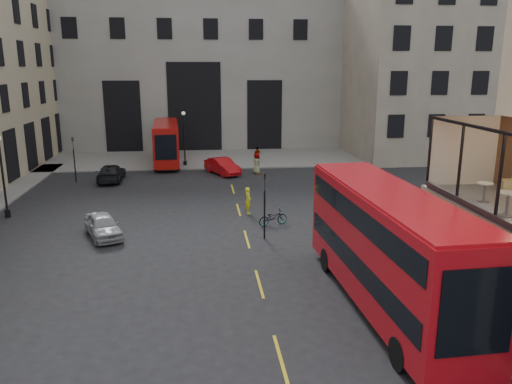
{
  "coord_description": "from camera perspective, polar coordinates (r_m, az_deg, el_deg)",
  "views": [
    {
      "loc": [
        -4.46,
        -14.55,
        9.45
      ],
      "look_at": [
        -1.59,
        10.98,
        3.0
      ],
      "focal_mm": 35.0,
      "sensor_mm": 36.0,
      "label": 1
    }
  ],
  "objects": [
    {
      "name": "ground",
      "position": [
        17.91,
        9.5,
        -17.96
      ],
      "size": [
        140.0,
        140.0,
        0.0
      ],
      "primitive_type": "plane",
      "color": "black",
      "rests_on": "ground"
    },
    {
      "name": "gateway",
      "position": [
        62.54,
        -7.12,
        13.93
      ],
      "size": [
        35.0,
        10.6,
        18.0
      ],
      "color": "#A09C95",
      "rests_on": "ground"
    },
    {
      "name": "building_right",
      "position": [
        59.76,
        18.34,
        14.32
      ],
      "size": [
        16.6,
        18.6,
        20.0
      ],
      "color": "#A59B85",
      "rests_on": "ground"
    },
    {
      "name": "pavement_far",
      "position": [
        53.4,
        -7.98,
        3.83
      ],
      "size": [
        40.0,
        12.0,
        0.12
      ],
      "primitive_type": "cube",
      "color": "slate",
      "rests_on": "ground"
    },
    {
      "name": "traffic_light_near",
      "position": [
        27.68,
        0.99,
        -0.61
      ],
      "size": [
        0.16,
        0.2,
        3.8
      ],
      "color": "black",
      "rests_on": "ground"
    },
    {
      "name": "traffic_light_far",
      "position": [
        44.39,
        -20.11,
        4.13
      ],
      "size": [
        0.16,
        0.2,
        3.8
      ],
      "color": "black",
      "rests_on": "ground"
    },
    {
      "name": "street_lamp_a",
      "position": [
        35.58,
        -26.9,
        1.12
      ],
      "size": [
        0.36,
        0.36,
        5.33
      ],
      "color": "black",
      "rests_on": "ground"
    },
    {
      "name": "street_lamp_b",
      "position": [
        49.08,
        -8.18,
        5.69
      ],
      "size": [
        0.36,
        0.36,
        5.33
      ],
      "color": "black",
      "rests_on": "ground"
    },
    {
      "name": "bus_near",
      "position": [
        20.4,
        14.81,
        -5.69
      ],
      "size": [
        3.25,
        12.18,
        4.82
      ],
      "color": "#B40C15",
      "rests_on": "ground"
    },
    {
      "name": "bus_far",
      "position": [
        50.8,
        -10.22,
        5.8
      ],
      "size": [
        2.92,
        10.46,
        4.13
      ],
      "color": "#A90F0B",
      "rests_on": "ground"
    },
    {
      "name": "car_a",
      "position": [
        29.77,
        -17.1,
        -3.7
      ],
      "size": [
        2.99,
        4.25,
        1.34
      ],
      "primitive_type": "imported",
      "rotation": [
        0.0,
        0.0,
        0.4
      ],
      "color": "#9A9EA2",
      "rests_on": "ground"
    },
    {
      "name": "car_b",
      "position": [
        45.29,
        -3.87,
        2.96
      ],
      "size": [
        3.34,
        4.65,
        1.46
      ],
      "primitive_type": "imported",
      "rotation": [
        0.0,
        0.0,
        0.46
      ],
      "color": "#B20B0F",
      "rests_on": "ground"
    },
    {
      "name": "car_c",
      "position": [
        44.18,
        -16.22,
        2.1
      ],
      "size": [
        2.03,
        4.84,
        1.4
      ],
      "primitive_type": "imported",
      "rotation": [
        0.0,
        0.0,
        3.16
      ],
      "color": "black",
      "rests_on": "ground"
    },
    {
      "name": "bicycle",
      "position": [
        30.61,
        1.96,
        -2.92
      ],
      "size": [
        2.0,
        1.25,
        0.99
      ],
      "primitive_type": "imported",
      "rotation": [
        0.0,
        0.0,
        1.91
      ],
      "color": "gray",
      "rests_on": "ground"
    },
    {
      "name": "cyclist",
      "position": [
        32.91,
        -0.9,
        -0.98
      ],
      "size": [
        0.44,
        0.66,
        1.78
      ],
      "primitive_type": "imported",
      "rotation": [
        0.0,
        0.0,
        1.59
      ],
      "color": "#FDFB1A",
      "rests_on": "ground"
    },
    {
      "name": "pedestrian_a",
      "position": [
        42.9,
        -16.5,
        1.89
      ],
      "size": [
        0.87,
        0.72,
        1.62
      ],
      "primitive_type": "imported",
      "rotation": [
        0.0,
        0.0,
        0.14
      ],
      "color": "gray",
      "rests_on": "ground"
    },
    {
      "name": "pedestrian_b",
      "position": [
        50.56,
        -10.1,
        4.1
      ],
      "size": [
        1.1,
        1.29,
        1.73
      ],
      "primitive_type": "imported",
      "rotation": [
        0.0,
        0.0,
        1.07
      ],
      "color": "gray",
      "rests_on": "ground"
    },
    {
      "name": "pedestrian_c",
      "position": [
        50.73,
        0.15,
        4.28
      ],
      "size": [
        1.01,
        0.84,
        1.61
      ],
      "primitive_type": "imported",
      "rotation": [
        0.0,
        0.0,
        3.71
      ],
      "color": "gray",
      "rests_on": "ground"
    },
    {
      "name": "pedestrian_d",
      "position": [
        45.31,
        0.09,
        3.29
      ],
      "size": [
        0.97,
        1.11,
        1.91
      ],
      "primitive_type": "imported",
      "rotation": [
        0.0,
        0.0,
        2.05
      ],
      "color": "gray",
      "rests_on": "ground"
    },
    {
      "name": "cafe_table_mid",
      "position": [
        18.58,
        26.83,
        -0.85
      ],
      "size": [
        0.66,
        0.66,
        0.82
      ],
      "color": "beige",
      "rests_on": "cafe_floor"
    },
    {
      "name": "cafe_table_far",
      "position": [
        20.23,
        24.68,
        0.29
      ],
      "size": [
        0.57,
        0.57,
        0.72
      ],
      "color": "silver",
      "rests_on": "cafe_floor"
    },
    {
      "name": "cafe_chair_d",
      "position": [
        22.19,
        26.85,
        0.71
      ],
      "size": [
        0.59,
        0.59,
        0.98
      ],
      "color": "tan",
      "rests_on": "cafe_floor"
    }
  ]
}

